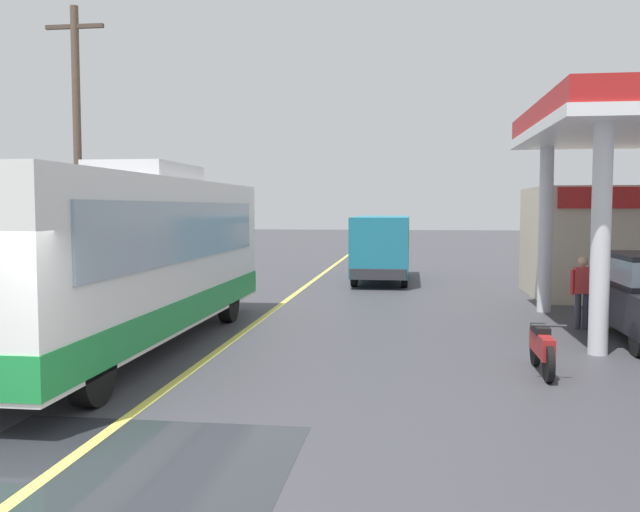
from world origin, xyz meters
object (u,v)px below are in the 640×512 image
minibus_opposing_lane (382,242)px  pedestrian_near_pump (582,289)px  coach_bus_main (129,261)px  motorcycle_parked_forecourt (542,347)px

minibus_opposing_lane → pedestrian_near_pump: 11.02m
coach_bus_main → pedestrian_near_pump: bearing=19.9°
coach_bus_main → minibus_opposing_lane: bearing=71.6°
coach_bus_main → motorcycle_parked_forecourt: size_ratio=6.13×
coach_bus_main → minibus_opposing_lane: 13.91m
coach_bus_main → minibus_opposing_lane: (4.39, 13.20, -0.25)m
minibus_opposing_lane → motorcycle_parked_forecourt: bearing=-77.0°
minibus_opposing_lane → motorcycle_parked_forecourt: (3.29, -14.28, -1.03)m
motorcycle_parked_forecourt → pedestrian_near_pump: (1.69, 4.47, 0.49)m
minibus_opposing_lane → pedestrian_near_pump: minibus_opposing_lane is taller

